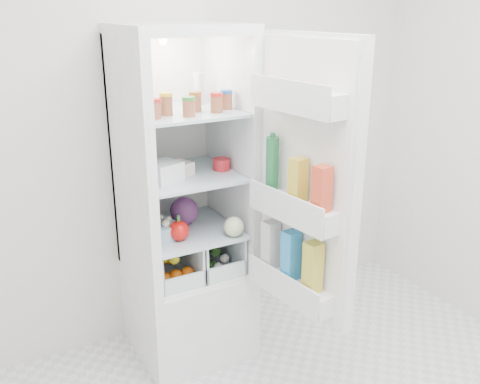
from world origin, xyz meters
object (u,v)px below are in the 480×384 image
refrigerator (183,238)px  red_cabbage (184,211)px  mushroom_bowl (161,231)px  fridge_door (303,188)px

refrigerator → red_cabbage: refrigerator is taller
refrigerator → mushroom_bowl: bearing=-145.6°
mushroom_bowl → fridge_door: (0.50, -0.52, 0.31)m
red_cabbage → mushroom_bowl: 0.22m
refrigerator → red_cabbage: 0.16m
refrigerator → fridge_door: refrigerator is taller
mushroom_bowl → refrigerator: bearing=34.4°
red_cabbage → mushroom_bowl: size_ratio=0.91×
red_cabbage → fridge_door: fridge_door is taller
mushroom_bowl → fridge_door: 0.79m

